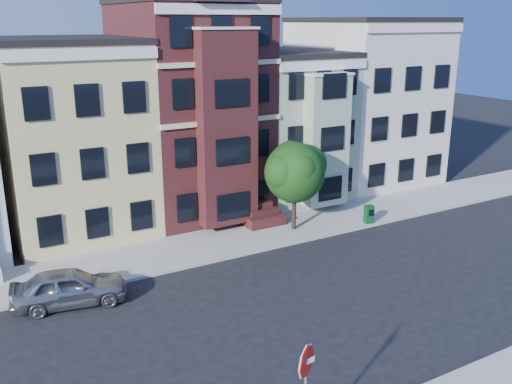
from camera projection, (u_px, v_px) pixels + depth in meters
ground at (335, 301)px, 23.52m from camera, size 120.00×120.00×0.00m
far_sidewalk at (242, 238)px, 30.13m from camera, size 60.00×4.00×0.15m
house_yellow at (70, 139)px, 30.72m from camera, size 7.00×9.00×10.00m
house_brown at (189, 110)px, 33.79m from camera, size 7.00×9.00×12.00m
house_green at (281, 126)px, 37.35m from camera, size 6.00×9.00×9.00m
house_cream at (364, 103)px, 40.42m from camera, size 8.00×9.00×11.00m
street_tree at (295, 176)px, 30.38m from camera, size 6.72×6.72×5.97m
parked_car at (69, 287)px, 23.04m from camera, size 4.82×2.65×1.55m
newspaper_box at (369, 214)px, 32.01m from camera, size 0.55×0.51×1.04m
fire_hydrant at (70, 280)px, 24.35m from camera, size 0.26×0.26×0.64m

